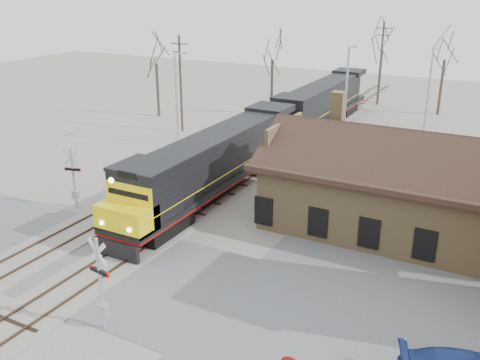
{
  "coord_description": "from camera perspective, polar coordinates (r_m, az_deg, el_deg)",
  "views": [
    {
      "loc": [
        18.29,
        -19.01,
        14.46
      ],
      "look_at": [
        3.32,
        9.0,
        2.6
      ],
      "focal_mm": 40.0,
      "sensor_mm": 36.0,
      "label": 1
    }
  ],
  "objects": [
    {
      "name": "utility_pole_a",
      "position": [
        54.37,
        -6.35,
        10.32
      ],
      "size": [
        2.0,
        0.24,
        9.53
      ],
      "color": "#382D23",
      "rests_on": "ground"
    },
    {
      "name": "locomotive_trailing",
      "position": [
        55.99,
        8.47,
        7.92
      ],
      "size": [
        3.2,
        21.43,
        4.51
      ],
      "color": "black",
      "rests_on": "ground"
    },
    {
      "name": "locomotive_lead",
      "position": [
        36.99,
        -3.19,
        1.58
      ],
      "size": [
        3.2,
        21.43,
        4.76
      ],
      "color": "black",
      "rests_on": "ground"
    },
    {
      "name": "track_siding",
      "position": [
        43.39,
        -5.38,
        1.01
      ],
      "size": [
        3.4,
        90.0,
        0.24
      ],
      "color": "#9F9A90",
      "rests_on": "ground"
    },
    {
      "name": "streetlight_b",
      "position": [
        44.59,
        11.25,
        8.34
      ],
      "size": [
        0.25,
        2.04,
        9.69
      ],
      "color": "#A5A8AD",
      "rests_on": "ground"
    },
    {
      "name": "track_main",
      "position": [
        41.21,
        -0.14,
        0.03
      ],
      "size": [
        3.4,
        90.0,
        0.24
      ],
      "color": "#9F9A90",
      "rests_on": "ground"
    },
    {
      "name": "crossbuck_near",
      "position": [
        24.18,
        -14.61,
        -11.1
      ],
      "size": [
        1.27,
        0.33,
        4.46
      ],
      "rotation": [
        0.0,
        0.0,
        -0.15
      ],
      "color": "#A5A8AD",
      "rests_on": "ground"
    },
    {
      "name": "depot",
      "position": [
        33.86,
        15.53,
        -1.16
      ],
      "size": [
        15.2,
        9.31,
        7.9
      ],
      "color": "#96774D",
      "rests_on": "ground"
    },
    {
      "name": "tree_a",
      "position": [
        60.93,
        -8.96,
        13.01
      ],
      "size": [
        3.9,
        3.9,
        9.56
      ],
      "color": "#382D23",
      "rests_on": "ground"
    },
    {
      "name": "tree_d",
      "position": [
        64.94,
        21.1,
        12.77
      ],
      "size": [
        4.15,
        4.15,
        10.18
      ],
      "color": "#382D23",
      "rests_on": "ground"
    },
    {
      "name": "streetlight_c",
      "position": [
        53.3,
        19.5,
        9.02
      ],
      "size": [
        0.25,
        2.04,
        8.8
      ],
      "color": "#A5A8AD",
      "rests_on": "ground"
    },
    {
      "name": "ground",
      "position": [
        30.08,
        -13.96,
        -8.92
      ],
      "size": [
        140.0,
        140.0,
        0.0
      ],
      "primitive_type": "plane",
      "color": "#9F9A90",
      "rests_on": "ground"
    },
    {
      "name": "crossbuck_far",
      "position": [
        37.32,
        -17.29,
        -0.03
      ],
      "size": [
        1.19,
        0.39,
        4.23
      ],
      "rotation": [
        0.0,
        0.0,
        3.4
      ],
      "color": "#A5A8AD",
      "rests_on": "ground"
    },
    {
      "name": "streetlight_a",
      "position": [
        49.71,
        -6.71,
        9.08
      ],
      "size": [
        0.25,
        2.04,
        8.46
      ],
      "color": "#A5A8AD",
      "rests_on": "ground"
    },
    {
      "name": "tree_c",
      "position": [
        69.14,
        15.01,
        14.23
      ],
      "size": [
        4.44,
        4.44,
        10.87
      ],
      "color": "#382D23",
      "rests_on": "ground"
    },
    {
      "name": "road",
      "position": [
        30.07,
        -13.96,
        -8.9
      ],
      "size": [
        60.0,
        9.0,
        0.03
      ],
      "primitive_type": "cube",
      "color": "#5B5B60",
      "rests_on": "ground"
    },
    {
      "name": "tree_b",
      "position": [
        61.04,
        3.49,
        13.66
      ],
      "size": [
        4.16,
        4.16,
        10.19
      ],
      "color": "#382D23",
      "rests_on": "ground"
    },
    {
      "name": "utility_pole_b",
      "position": [
        68.42,
        14.77,
        12.06
      ],
      "size": [
        2.0,
        0.24,
        10.0
      ],
      "color": "#382D23",
      "rests_on": "ground"
    },
    {
      "name": "parking_lot",
      "position": [
        27.17,
        23.65,
        -13.58
      ],
      "size": [
        22.0,
        26.0,
        0.03
      ],
      "primitive_type": "cube",
      "color": "#5B5B60",
      "rests_on": "ground"
    }
  ]
}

